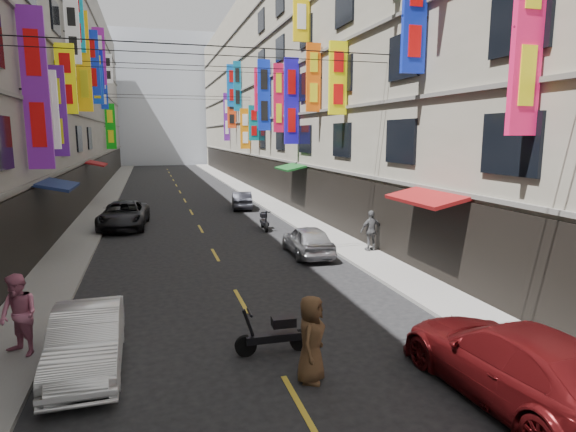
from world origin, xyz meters
TOP-DOWN VIEW (x-y plane):
  - sidewalk_left at (-6.00, 42.00)m, footprint 2.00×90.00m
  - sidewalk_right at (6.00, 42.00)m, footprint 2.00×90.00m
  - building_row_left at (-11.99, 42.00)m, footprint 10.14×90.00m
  - building_row_right at (11.99, 42.00)m, footprint 10.14×90.00m
  - haze_block at (0.00, 92.00)m, footprint 18.00×8.00m
  - shop_signage at (-0.06, 35.45)m, footprint 14.00×55.00m
  - street_awnings at (-1.26, 26.00)m, footprint 13.99×35.20m
  - overhead_cables at (0.00, 30.00)m, footprint 14.00×38.04m
  - lane_markings at (0.00, 39.00)m, footprint 0.12×80.20m
  - scooter_crossing at (0.10, 14.24)m, footprint 1.80×0.50m
  - scooter_far_right at (3.29, 28.83)m, footprint 0.50×1.80m
  - car_left_mid at (-4.00, 14.62)m, footprint 1.49×4.06m
  - car_left_far at (-4.00, 31.43)m, footprint 2.79×5.38m
  - car_right_near at (4.00, 11.01)m, footprint 2.44×5.37m
  - car_right_mid at (3.77, 22.87)m, footprint 1.65×3.85m
  - car_right_far at (3.51, 36.61)m, footprint 1.73×3.76m
  - pedestrian_lfar at (-5.50, 15.49)m, footprint 1.10×1.08m
  - pedestrian_rfar at (6.51, 22.45)m, footprint 1.07×0.67m
  - pedestrian_crossing at (0.50, 12.79)m, footprint 1.00×1.08m

SIDE VIEW (x-z plane):
  - lane_markings at x=0.00m, z-range 0.00..0.01m
  - sidewalk_left at x=-6.00m, z-range 0.00..0.12m
  - sidewalk_right at x=6.00m, z-range 0.00..0.12m
  - scooter_crossing at x=0.10m, z-range -0.13..1.01m
  - scooter_far_right at x=3.29m, z-range -0.13..1.01m
  - car_right_far at x=3.51m, z-range 0.00..1.20m
  - car_right_mid at x=3.77m, z-range 0.00..1.30m
  - car_left_mid at x=-4.00m, z-range 0.00..1.33m
  - car_left_far at x=-4.00m, z-range 0.00..1.45m
  - car_right_near at x=4.00m, z-range 0.00..1.52m
  - pedestrian_crossing at x=0.50m, z-range 0.00..1.83m
  - pedestrian_rfar at x=6.51m, z-range 0.12..1.87m
  - pedestrian_lfar at x=-5.50m, z-range 0.12..2.00m
  - street_awnings at x=-1.26m, z-range 2.80..3.20m
  - overhead_cables at x=0.00m, z-range 8.18..9.42m
  - shop_signage at x=-0.06m, z-range 3.17..15.07m
  - building_row_left at x=-11.99m, z-range -0.01..18.99m
  - building_row_right at x=11.99m, z-range -0.01..18.99m
  - haze_block at x=0.00m, z-range 0.00..22.00m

